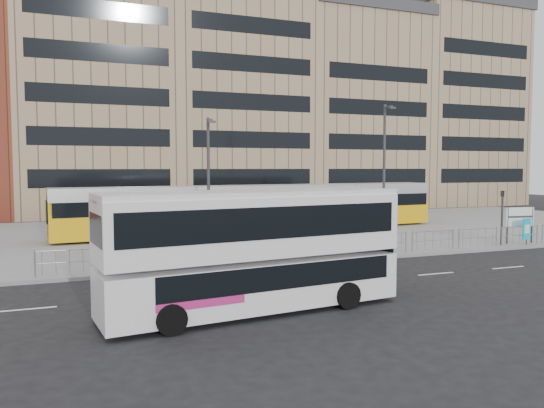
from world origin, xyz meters
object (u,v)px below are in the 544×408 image
object	(u,v)px
tram	(261,208)
ad_panel	(527,229)
pedestrian	(361,226)
traffic_light_east	(502,211)
station_sign	(520,218)
traffic_light_west	(134,221)
double_decker_bus	(255,247)
lamp_post_east	(385,164)
lamp_post_west	(209,174)

from	to	relation	value
tram	ad_panel	world-z (taller)	tram
pedestrian	traffic_light_east	size ratio (longest dim) A/B	0.60
station_sign	ad_panel	distance (m)	0.83
traffic_light_west	station_sign	bearing A→B (deg)	-6.39
traffic_light_west	double_decker_bus	bearing A→B (deg)	-76.47
pedestrian	lamp_post_east	xyz separation A→B (m)	(3.56, 3.04, 3.72)
traffic_light_east	tram	bearing A→B (deg)	141.26
tram	lamp_post_west	distance (m)	6.46
traffic_light_east	lamp_post_west	world-z (taller)	lamp_post_west
double_decker_bus	lamp_post_east	distance (m)	20.65
lamp_post_east	double_decker_bus	bearing A→B (deg)	-133.98
ad_panel	traffic_light_east	bearing A→B (deg)	151.96
traffic_light_west	lamp_post_west	xyz separation A→B (m)	(4.95, 5.79, 2.05)
tram	traffic_light_east	distance (m)	15.19
station_sign	traffic_light_west	world-z (taller)	traffic_light_west
traffic_light_west	lamp_post_west	world-z (taller)	lamp_post_west
pedestrian	lamp_post_east	size ratio (longest dim) A/B	0.22
traffic_light_west	traffic_light_east	distance (m)	20.19
tram	ad_panel	xyz separation A→B (m)	(12.06, -11.26, -0.73)
pedestrian	traffic_light_east	xyz separation A→B (m)	(6.75, -4.08, 1.04)
double_decker_bus	station_sign	bearing A→B (deg)	15.63
traffic_light_west	pedestrian	bearing A→B (deg)	8.10
traffic_light_east	lamp_post_west	xyz separation A→B (m)	(-15.20, 7.11, 2.05)
double_decker_bus	station_sign	distance (m)	20.54
ad_panel	traffic_light_east	xyz separation A→B (m)	(-1.50, 0.35, 1.10)
double_decker_bus	traffic_light_east	world-z (taller)	double_decker_bus
traffic_light_west	tram	bearing A→B (deg)	41.47
station_sign	traffic_light_west	distance (m)	21.76
double_decker_bus	ad_panel	size ratio (longest dim) A/B	6.53
ad_panel	pedestrian	bearing A→B (deg)	136.92
tram	traffic_light_east	xyz separation A→B (m)	(10.57, -10.91, 0.37)
tram	pedestrian	xyz separation A→B (m)	(3.82, -6.83, -0.67)
ad_panel	pedestrian	xyz separation A→B (m)	(-8.25, 4.43, 0.06)
ad_panel	lamp_post_west	xyz separation A→B (m)	(-16.70, 7.47, 3.14)
lamp_post_west	double_decker_bus	bearing A→B (deg)	-98.52
tram	lamp_post_east	distance (m)	8.83
traffic_light_east	lamp_post_west	size ratio (longest dim) A/B	0.42
double_decker_bus	lamp_post_west	xyz separation A→B (m)	(2.21, 14.72, 2.09)
double_decker_bus	traffic_light_east	bearing A→B (deg)	16.77
double_decker_bus	tram	world-z (taller)	double_decker_bus
lamp_post_east	ad_panel	bearing A→B (deg)	-57.89
lamp_post_west	station_sign	bearing A→B (deg)	-22.28
tram	lamp_post_east	world-z (taller)	lamp_post_east
ad_panel	traffic_light_east	world-z (taller)	traffic_light_east
station_sign	ad_panel	xyz separation A→B (m)	(-0.08, -0.59, -0.57)
station_sign	lamp_post_west	xyz separation A→B (m)	(-16.78, 6.87, 2.57)
double_decker_bus	station_sign	world-z (taller)	double_decker_bus
tram	traffic_light_east	size ratio (longest dim) A/B	8.79
tram	traffic_light_west	world-z (taller)	tram
double_decker_bus	traffic_light_west	bearing A→B (deg)	100.27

